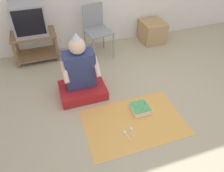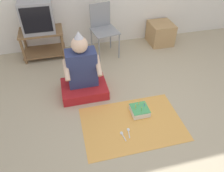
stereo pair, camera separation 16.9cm
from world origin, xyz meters
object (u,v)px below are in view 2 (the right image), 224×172
tv (37,16)px  folding_chair (103,26)px  cardboard_box_stack (160,33)px  birthday_cake (140,110)px  person_seated (83,75)px

tv → folding_chair: size_ratio=0.58×
folding_chair → cardboard_box_stack: bearing=5.4°
folding_chair → tv: bearing=171.8°
cardboard_box_stack → birthday_cake: cardboard_box_stack is taller
folding_chair → cardboard_box_stack: (1.13, 0.11, -0.31)m
tv → birthday_cake: (1.16, -1.73, -0.68)m
cardboard_box_stack → person_seated: 1.96m
person_seated → birthday_cake: size_ratio=4.19×
tv → person_seated: (0.53, -1.14, -0.42)m
cardboard_box_stack → person_seated: size_ratio=0.50×
person_seated → birthday_cake: (0.63, -0.59, -0.26)m
cardboard_box_stack → person_seated: person_seated is taller
folding_chair → person_seated: size_ratio=0.93×
cardboard_box_stack → tv: bearing=178.9°
tv → folding_chair: bearing=-8.2°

